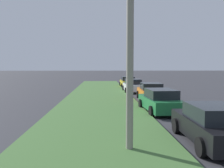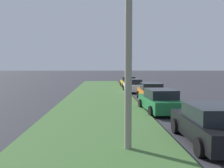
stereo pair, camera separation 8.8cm
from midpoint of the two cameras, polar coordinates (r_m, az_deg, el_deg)
The scene contains 7 objects.
grass_median at distance 14.32m, azimuth -3.24°, elevation -7.06°, with size 60.00×6.00×0.12m, color #477238.
parked_car_black at distance 9.64m, azimuth 22.91°, elevation -9.03°, with size 4.34×2.09×1.47m.
parked_car_green at distance 15.10m, azimuth 11.62°, elevation -4.03°, with size 4.40×2.21×1.47m.
parked_car_orange at distance 20.41m, azimuth 9.44°, elevation -1.84°, with size 4.36×2.13×1.47m.
parked_car_white at distance 26.37m, azimuth 5.20°, elevation -0.42°, with size 4.32×2.05×1.47m.
parked_car_yellow at distance 32.47m, azimuth 3.99°, elevation 0.47°, with size 4.31×2.05×1.47m.
streetlight at distance 7.89m, azimuth 6.96°, elevation 15.27°, with size 1.09×2.80×7.50m.
Camera 2 is at (-4.04, 7.90, 2.88)m, focal length 37.95 mm.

